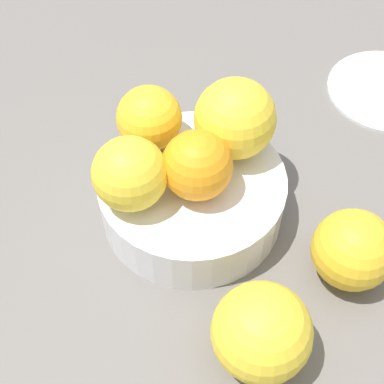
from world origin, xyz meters
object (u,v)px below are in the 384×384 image
at_px(orange_in_bowl_3, 149,118).
at_px(orange_loose_1, 262,332).
at_px(fruit_bowl, 192,196).
at_px(orange_in_bowl_1, 130,173).
at_px(orange_in_bowl_2, 235,119).
at_px(orange_in_bowl_0, 197,165).
at_px(orange_loose_0, 353,250).

bearing_deg(orange_in_bowl_3, orange_loose_1, 3.56).
bearing_deg(fruit_bowl, orange_in_bowl_3, -162.06).
distance_m(orange_in_bowl_1, orange_in_bowl_2, 0.12).
distance_m(orange_in_bowl_1, orange_in_bowl_3, 0.07).
height_order(orange_in_bowl_3, orange_loose_1, orange_in_bowl_3).
bearing_deg(orange_in_bowl_0, orange_in_bowl_2, 123.01).
relative_size(orange_in_bowl_0, orange_in_bowl_3, 1.01).
distance_m(fruit_bowl, orange_loose_1, 0.16).
relative_size(orange_in_bowl_0, orange_in_bowl_1, 0.95).
height_order(orange_in_bowl_2, orange_loose_0, orange_in_bowl_2).
distance_m(orange_in_bowl_0, orange_in_bowl_1, 0.06).
bearing_deg(orange_in_bowl_2, orange_in_bowl_1, -79.24).
height_order(orange_in_bowl_0, orange_loose_1, orange_in_bowl_0).
bearing_deg(orange_in_bowl_0, orange_loose_0, 44.66).
height_order(orange_in_bowl_0, orange_in_bowl_1, orange_in_bowl_1).
bearing_deg(orange_in_bowl_3, orange_in_bowl_2, 62.11).
distance_m(orange_in_bowl_3, orange_loose_0, 0.23).
bearing_deg(orange_in_bowl_2, orange_loose_1, -17.86).
relative_size(fruit_bowl, orange_loose_1, 2.19).
bearing_deg(orange_loose_0, orange_in_bowl_0, -135.34).
height_order(orange_loose_0, orange_loose_1, orange_loose_1).
bearing_deg(orange_loose_1, orange_loose_0, 109.77).
relative_size(orange_in_bowl_1, orange_loose_0, 0.91).
relative_size(fruit_bowl, orange_in_bowl_2, 2.32).
distance_m(orange_in_bowl_3, orange_loose_1, 0.23).
distance_m(orange_in_bowl_2, orange_in_bowl_3, 0.08).
xyz_separation_m(orange_in_bowl_1, orange_in_bowl_3, (-0.06, 0.04, -0.00)).
bearing_deg(fruit_bowl, orange_in_bowl_1, -90.63).
bearing_deg(orange_in_bowl_0, orange_loose_1, -2.31).
xyz_separation_m(orange_in_bowl_0, orange_in_bowl_1, (-0.01, -0.06, 0.00)).
distance_m(orange_loose_0, orange_loose_1, 0.12).
xyz_separation_m(orange_in_bowl_2, orange_loose_0, (0.14, 0.05, -0.06)).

